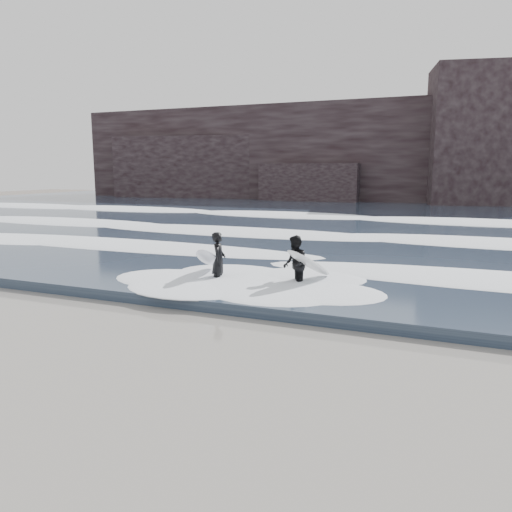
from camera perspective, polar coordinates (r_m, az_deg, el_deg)
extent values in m
plane|color=#706356|center=(10.23, -17.34, -10.27)|extent=(120.00, 120.00, 0.00)
cube|color=#273445|center=(37.00, 12.63, 4.56)|extent=(90.00, 52.00, 0.30)
cube|color=black|center=(53.70, 16.03, 11.19)|extent=(70.00, 9.00, 10.00)
ellipsoid|color=white|center=(17.74, 1.40, 0.01)|extent=(60.00, 3.20, 0.20)
ellipsoid|color=white|center=(24.33, 7.34, 2.68)|extent=(60.00, 4.00, 0.24)
ellipsoid|color=white|center=(33.05, 11.45, 4.51)|extent=(60.00, 4.80, 0.30)
imported|color=black|center=(14.60, -4.28, -0.47)|extent=(0.57, 0.70, 1.65)
ellipsoid|color=white|center=(14.82, -5.57, -0.21)|extent=(1.24, 2.15, 0.92)
imported|color=black|center=(14.00, 4.46, -0.96)|extent=(0.92, 0.99, 1.63)
ellipsoid|color=white|center=(13.87, 6.11, -0.84)|extent=(1.12, 2.14, 1.10)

